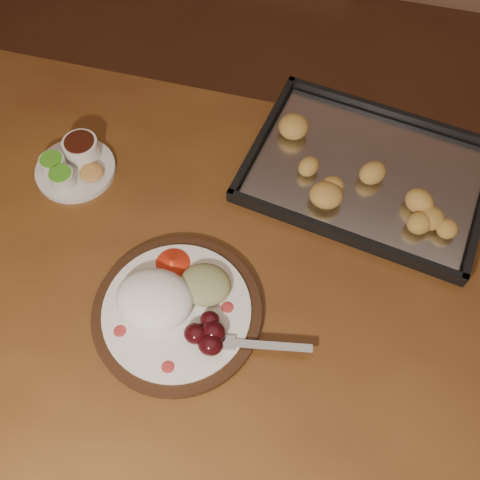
# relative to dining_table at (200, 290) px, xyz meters

# --- Properties ---
(ground) EXTENTS (4.00, 4.00, 0.00)m
(ground) POSITION_rel_dining_table_xyz_m (0.16, -0.02, -0.65)
(ground) COLOR brown
(ground) RESTS_ON ground
(dining_table) EXTENTS (1.51, 0.91, 0.75)m
(dining_table) POSITION_rel_dining_table_xyz_m (0.00, 0.00, 0.00)
(dining_table) COLOR brown
(dining_table) RESTS_ON ground
(dinner_plate) EXTENTS (0.40, 0.30, 0.07)m
(dinner_plate) POSITION_rel_dining_table_xyz_m (-0.01, -0.09, 0.12)
(dinner_plate) COLOR black
(dinner_plate) RESTS_ON dining_table
(condiment_saucer) EXTENTS (0.16, 0.16, 0.06)m
(condiment_saucer) POSITION_rel_dining_table_xyz_m (-0.31, 0.16, 0.12)
(condiment_saucer) COLOR beige
(condiment_saucer) RESTS_ON dining_table
(baking_tray) EXTENTS (0.53, 0.43, 0.05)m
(baking_tray) POSITION_rel_dining_table_xyz_m (0.28, 0.30, 0.11)
(baking_tray) COLOR black
(baking_tray) RESTS_ON dining_table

